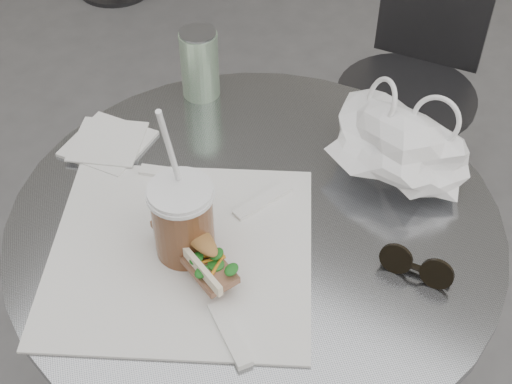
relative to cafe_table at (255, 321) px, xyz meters
The scene contains 9 objects.
cafe_table is the anchor object (origin of this frame).
chair_far 0.87m from the cafe_table, 92.45° to the left, with size 0.36×0.37×0.68m.
sandwich_paper 0.31m from the cafe_table, 116.51° to the right, with size 0.38×0.36×0.00m, color white.
banh_mi 0.33m from the cafe_table, 103.11° to the right, with size 0.21×0.15×0.07m.
iced_coffee 0.36m from the cafe_table, 117.03° to the right, with size 0.09×0.09×0.27m.
sunglasses 0.39m from the cafe_table, ahead, with size 0.11×0.03×0.05m.
plastic_bag 0.41m from the cafe_table, 55.29° to the left, with size 0.22×0.17×0.11m, color silver, non-canonical shape.
napkin_stack 0.41m from the cafe_table, behind, with size 0.15×0.15×0.01m.
drink_can 0.47m from the cafe_table, 137.90° to the left, with size 0.07×0.07×0.13m.
Camera 1 is at (0.38, -0.44, 1.54)m, focal length 50.00 mm.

